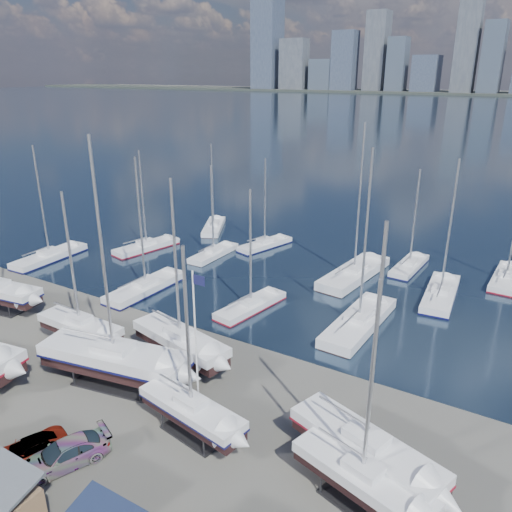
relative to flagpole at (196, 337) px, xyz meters
The scene contains 22 objects.
ground 9.46m from the flagpole, behind, with size 1400.00×1400.00×0.00m, color #605E59.
sailboat_cradle_2 15.59m from the flagpole, behind, with size 8.54×2.54×14.03m.
sailboat_cradle_3 8.97m from the flagpole, behind, with size 12.41×5.47×19.15m.
sailboat_cradle_4 8.50m from the flagpole, 139.01° to the left, with size 9.92×4.63×15.65m.
sailboat_cradle_5 4.82m from the flagpole, 67.70° to the right, with size 8.49×3.66×13.49m.
sailboat_cradle_6 12.59m from the flagpole, ahead, with size 10.30×5.78×16.05m.
sailboat_cradle_7 13.28m from the flagpole, ahead, with size 8.71×4.59×13.86m.
sailboat_moored_0 39.07m from the flagpole, 156.90° to the left, with size 3.24×10.38×15.37m.
sailboat_moored_1 37.34m from the flagpole, 138.19° to the left, with size 4.66×9.79×14.11m.
sailboat_moored_2 44.88m from the flagpole, 124.08° to the left, with size 6.42×9.23×13.70m.
sailboat_moored_3 23.69m from the flagpole, 141.91° to the left, with size 3.24×10.50×15.57m.
sailboat_moored_4 33.14m from the flagpole, 123.65° to the left, with size 2.40×8.38×12.62m.
sailboat_moored_5 37.01m from the flagpole, 112.60° to the left, with size 4.74×8.97×12.92m.
sailboat_moored_6 18.26m from the flagpole, 109.29° to the left, with size 3.94×9.10×13.17m.
sailboat_moored_7 30.24m from the flagpole, 89.12° to the left, with size 4.89×12.75×18.77m.
sailboat_moored_8 36.69m from the flagpole, 81.51° to the left, with size 2.91×8.80×12.97m.
sailboat_moored_9 19.92m from the flagpole, 74.25° to the left, with size 3.78×11.92×17.80m.
sailboat_moored_10 31.47m from the flagpole, 70.23° to the left, with size 3.73×10.70×15.70m.
sailboat_moored_11 41.38m from the flagpole, 66.93° to the left, with size 3.03×9.58×14.18m.
car_c 12.56m from the flagpole, 127.02° to the right, with size 2.26×4.90×1.36m, color gray.
car_d 10.68m from the flagpole, 118.49° to the right, with size 2.26×5.56×1.61m, color gray.
flagpole is the anchor object (origin of this frame).
Camera 1 is at (25.38, -33.34, 22.98)m, focal length 35.00 mm.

